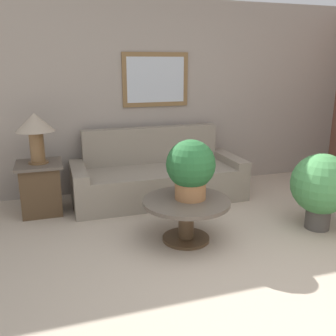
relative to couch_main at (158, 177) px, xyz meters
The scene contains 8 objects.
ground_plane 2.48m from the couch_main, 83.01° to the right, with size 20.00×20.00×0.00m, color tan.
wall_back 1.18m from the couch_main, 60.69° to the left, with size 7.80×0.09×2.60m.
couch_main is the anchor object (origin of this frame).
coffee_table 1.30m from the couch_main, 93.28° to the right, with size 0.88×0.88×0.44m.
side_table 1.48m from the couch_main, behind, with size 0.53×0.53×0.62m.
table_lamp 1.67m from the couch_main, behind, with size 0.44×0.44×0.59m.
potted_plant_on_table 1.35m from the couch_main, 91.02° to the right, with size 0.49×0.49×0.60m.
potted_plant_floor 2.04m from the couch_main, 46.19° to the right, with size 0.65×0.65×0.84m.
Camera 1 is at (-1.63, -2.15, 1.77)m, focal length 40.00 mm.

